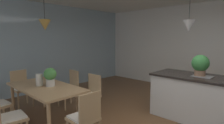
{
  "coord_description": "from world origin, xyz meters",
  "views": [
    {
      "loc": [
        1.36,
        -2.7,
        1.64
      ],
      "look_at": [
        -1.22,
        0.03,
        1.15
      ],
      "focal_mm": 29.44,
      "sensor_mm": 36.0,
      "label": 1
    }
  ],
  "objects_px": {
    "chair_far_right": "(90,94)",
    "chair_far_left": "(70,87)",
    "kitchen_island": "(205,99)",
    "potted_plant_on_island": "(200,64)",
    "chair_kitchen_end": "(85,117)",
    "dining_table": "(45,90)",
    "chair_near_right": "(8,117)",
    "vase_on_dining_table": "(39,80)",
    "potted_plant_on_table": "(50,76)",
    "chair_window_end": "(21,87)"
  },
  "relations": [
    {
      "from": "chair_near_right",
      "to": "vase_on_dining_table",
      "type": "distance_m",
      "value": 0.95
    },
    {
      "from": "chair_window_end",
      "to": "chair_far_left",
      "type": "bearing_deg",
      "value": 43.36
    },
    {
      "from": "chair_far_right",
      "to": "chair_window_end",
      "type": "xyz_separation_m",
      "value": [
        -1.61,
        -0.8,
        0.0
      ]
    },
    {
      "from": "chair_near_right",
      "to": "dining_table",
      "type": "bearing_deg",
      "value": 115.57
    },
    {
      "from": "chair_far_left",
      "to": "potted_plant_on_table",
      "type": "distance_m",
      "value": 0.97
    },
    {
      "from": "dining_table",
      "to": "potted_plant_on_island",
      "type": "height_order",
      "value": "potted_plant_on_island"
    },
    {
      "from": "chair_far_right",
      "to": "chair_kitchen_end",
      "type": "bearing_deg",
      "value": -43.47
    },
    {
      "from": "chair_kitchen_end",
      "to": "vase_on_dining_table",
      "type": "bearing_deg",
      "value": -177.45
    },
    {
      "from": "chair_kitchen_end",
      "to": "potted_plant_on_table",
      "type": "height_order",
      "value": "potted_plant_on_table"
    },
    {
      "from": "chair_far_right",
      "to": "kitchen_island",
      "type": "bearing_deg",
      "value": 35.89
    },
    {
      "from": "chair_far_left",
      "to": "chair_kitchen_end",
      "type": "xyz_separation_m",
      "value": [
        1.61,
        -0.8,
        0.0
      ]
    },
    {
      "from": "chair_far_left",
      "to": "potted_plant_on_island",
      "type": "xyz_separation_m",
      "value": [
        2.51,
        1.35,
        0.66
      ]
    },
    {
      "from": "chair_kitchen_end",
      "to": "kitchen_island",
      "type": "height_order",
      "value": "kitchen_island"
    },
    {
      "from": "dining_table",
      "to": "chair_far_right",
      "type": "relative_size",
      "value": 1.97
    },
    {
      "from": "chair_near_right",
      "to": "potted_plant_on_island",
      "type": "bearing_deg",
      "value": 59.36
    },
    {
      "from": "chair_window_end",
      "to": "chair_kitchen_end",
      "type": "relative_size",
      "value": 1.0
    },
    {
      "from": "kitchen_island",
      "to": "chair_far_right",
      "type": "bearing_deg",
      "value": -144.11
    },
    {
      "from": "potted_plant_on_island",
      "to": "chair_far_left",
      "type": "bearing_deg",
      "value": -151.62
    },
    {
      "from": "potted_plant_on_island",
      "to": "potted_plant_on_table",
      "type": "height_order",
      "value": "potted_plant_on_island"
    },
    {
      "from": "chair_far_right",
      "to": "chair_window_end",
      "type": "relative_size",
      "value": 1.0
    },
    {
      "from": "chair_kitchen_end",
      "to": "potted_plant_on_island",
      "type": "xyz_separation_m",
      "value": [
        0.9,
        2.15,
        0.66
      ]
    },
    {
      "from": "chair_far_left",
      "to": "chair_kitchen_end",
      "type": "bearing_deg",
      "value": -26.38
    },
    {
      "from": "chair_far_right",
      "to": "potted_plant_on_table",
      "type": "relative_size",
      "value": 2.43
    },
    {
      "from": "chair_kitchen_end",
      "to": "chair_near_right",
      "type": "distance_m",
      "value": 1.16
    },
    {
      "from": "dining_table",
      "to": "chair_far_right",
      "type": "bearing_deg",
      "value": 64.2
    },
    {
      "from": "chair_far_right",
      "to": "vase_on_dining_table",
      "type": "distance_m",
      "value": 1.05
    },
    {
      "from": "chair_near_right",
      "to": "potted_plant_on_island",
      "type": "xyz_separation_m",
      "value": [
        1.74,
        2.95,
        0.66
      ]
    },
    {
      "from": "chair_far_right",
      "to": "potted_plant_on_island",
      "type": "distance_m",
      "value": 2.3
    },
    {
      "from": "dining_table",
      "to": "vase_on_dining_table",
      "type": "relative_size",
      "value": 7.37
    },
    {
      "from": "chair_far_right",
      "to": "chair_far_left",
      "type": "bearing_deg",
      "value": -179.99
    },
    {
      "from": "chair_window_end",
      "to": "vase_on_dining_table",
      "type": "height_order",
      "value": "vase_on_dining_table"
    },
    {
      "from": "chair_far_right",
      "to": "chair_near_right",
      "type": "xyz_separation_m",
      "value": [
        -0.0,
        -1.59,
        0.0
      ]
    },
    {
      "from": "chair_far_left",
      "to": "kitchen_island",
      "type": "distance_m",
      "value": 2.97
    },
    {
      "from": "chair_far_right",
      "to": "chair_near_right",
      "type": "relative_size",
      "value": 1.0
    },
    {
      "from": "potted_plant_on_table",
      "to": "vase_on_dining_table",
      "type": "relative_size",
      "value": 1.54
    },
    {
      "from": "chair_near_right",
      "to": "potted_plant_on_table",
      "type": "relative_size",
      "value": 2.43
    },
    {
      "from": "chair_far_right",
      "to": "kitchen_island",
      "type": "relative_size",
      "value": 0.43
    },
    {
      "from": "chair_kitchen_end",
      "to": "vase_on_dining_table",
      "type": "relative_size",
      "value": 3.74
    },
    {
      "from": "chair_window_end",
      "to": "vase_on_dining_table",
      "type": "distance_m",
      "value": 1.18
    },
    {
      "from": "kitchen_island",
      "to": "potted_plant_on_island",
      "type": "distance_m",
      "value": 0.68
    },
    {
      "from": "kitchen_island",
      "to": "potted_plant_on_island",
      "type": "bearing_deg",
      "value": 180.0
    },
    {
      "from": "dining_table",
      "to": "chair_near_right",
      "type": "relative_size",
      "value": 1.97
    },
    {
      "from": "chair_far_left",
      "to": "chair_near_right",
      "type": "height_order",
      "value": "same"
    },
    {
      "from": "chair_far_right",
      "to": "potted_plant_on_table",
      "type": "height_order",
      "value": "potted_plant_on_table"
    },
    {
      "from": "chair_far_left",
      "to": "kitchen_island",
      "type": "height_order",
      "value": "kitchen_island"
    },
    {
      "from": "chair_near_right",
      "to": "potted_plant_on_table",
      "type": "distance_m",
      "value": 1.02
    },
    {
      "from": "chair_far_right",
      "to": "chair_far_left",
      "type": "xyz_separation_m",
      "value": [
        -0.77,
        -0.0,
        0.0
      ]
    },
    {
      "from": "chair_far_left",
      "to": "potted_plant_on_table",
      "type": "xyz_separation_m",
      "value": [
        0.46,
        -0.72,
        0.45
      ]
    },
    {
      "from": "chair_far_right",
      "to": "chair_far_left",
      "type": "height_order",
      "value": "same"
    },
    {
      "from": "chair_far_left",
      "to": "potted_plant_on_island",
      "type": "distance_m",
      "value": 2.92
    }
  ]
}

